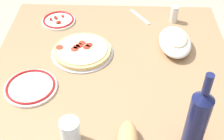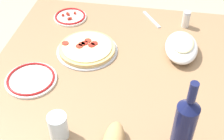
% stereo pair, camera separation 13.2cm
% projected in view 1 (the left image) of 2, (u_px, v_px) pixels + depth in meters
% --- Properties ---
extents(dining_table, '(1.18, 1.09, 0.71)m').
position_uv_depth(dining_table, '(112.00, 92.00, 1.41)').
color(dining_table, '#93704C').
rests_on(dining_table, ground).
extents(pepperoni_pizza, '(0.29, 0.29, 0.03)m').
position_uv_depth(pepperoni_pizza, '(82.00, 51.00, 1.44)').
color(pepperoni_pizza, '#B7B7BC').
rests_on(pepperoni_pizza, dining_table).
extents(baked_pasta_dish, '(0.24, 0.15, 0.08)m').
position_uv_depth(baked_pasta_dish, '(175.00, 41.00, 1.46)').
color(baked_pasta_dish, white).
rests_on(baked_pasta_dish, dining_table).
extents(wine_bottle, '(0.07, 0.07, 0.33)m').
position_uv_depth(wine_bottle, '(198.00, 119.00, 0.99)').
color(wine_bottle, '#141942').
rests_on(wine_bottle, dining_table).
extents(water_glass, '(0.07, 0.07, 0.10)m').
position_uv_depth(water_glass, '(70.00, 132.00, 1.05)').
color(water_glass, silver).
rests_on(water_glass, dining_table).
extents(side_plate_near, '(0.22, 0.22, 0.02)m').
position_uv_depth(side_plate_near, '(31.00, 87.00, 1.27)').
color(side_plate_near, white).
rests_on(side_plate_near, dining_table).
extents(side_plate_far, '(0.18, 0.18, 0.02)m').
position_uv_depth(side_plate_far, '(58.00, 20.00, 1.64)').
color(side_plate_far, white).
rests_on(side_plate_far, dining_table).
extents(spice_shaker, '(0.04, 0.04, 0.09)m').
position_uv_depth(spice_shaker, '(174.00, 14.00, 1.62)').
color(spice_shaker, silver).
rests_on(spice_shaker, dining_table).
extents(fork_left, '(0.15, 0.11, 0.00)m').
position_uv_depth(fork_left, '(140.00, 17.00, 1.68)').
color(fork_left, '#B7B7BC').
rests_on(fork_left, dining_table).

